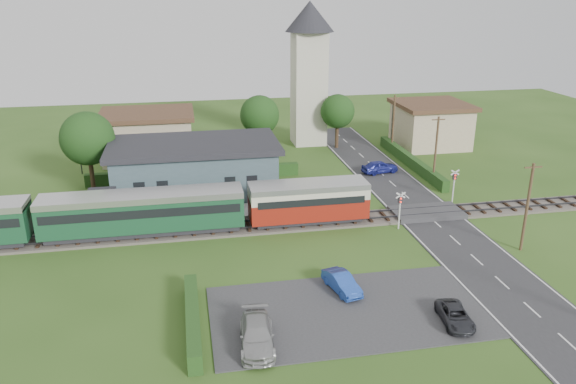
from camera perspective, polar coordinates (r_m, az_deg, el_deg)
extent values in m
plane|color=#2D4C19|center=(46.63, 3.60, -4.13)|extent=(120.00, 120.00, 0.00)
cube|color=#4C443D|center=(48.37, 3.03, -3.07)|extent=(76.00, 3.20, 0.20)
cube|color=#3F3F47|center=(47.60, 3.24, -3.05)|extent=(76.00, 0.08, 0.15)
cube|color=#3F3F47|center=(48.89, 2.84, -2.40)|extent=(76.00, 0.08, 0.15)
cube|color=#28282B|center=(49.89, 14.83, -3.10)|extent=(6.00, 70.00, 0.05)
cube|color=#333335|center=(36.05, 5.99, -11.96)|extent=(17.00, 9.00, 0.08)
cube|color=#333335|center=(51.48, 13.92, -2.04)|extent=(6.20, 3.40, 0.45)
cube|color=gray|center=(50.06, -9.05, -2.33)|extent=(30.00, 3.00, 0.45)
cube|color=beige|center=(50.06, -18.32, -1.38)|extent=(2.00, 2.00, 2.40)
cube|color=#232328|center=(49.62, -18.48, -0.01)|extent=(2.30, 2.30, 0.15)
cube|color=#3B5258|center=(54.77, -9.41, 2.06)|extent=(15.00, 8.00, 4.80)
cube|color=#232328|center=(54.02, -9.57, 4.73)|extent=(16.00, 9.00, 0.50)
cube|color=#232328|center=(51.47, -9.19, -0.65)|extent=(1.20, 0.12, 2.20)
cube|color=black|center=(51.20, -14.86, 0.36)|extent=(1.00, 0.12, 1.20)
cube|color=black|center=(51.07, -12.63, 0.50)|extent=(1.00, 0.12, 1.20)
cube|color=black|center=(51.16, -5.91, 0.93)|extent=(1.00, 0.12, 1.20)
cube|color=black|center=(51.35, -3.69, 1.07)|extent=(1.00, 0.12, 1.20)
cube|color=#232328|center=(47.99, 2.06, -2.61)|extent=(9.00, 2.20, 0.50)
cube|color=maroon|center=(47.62, 2.07, -1.50)|extent=(10.00, 2.80, 1.80)
cube|color=beige|center=(47.17, 2.09, -0.09)|extent=(10.00, 2.82, 0.90)
cube|color=black|center=(47.29, 2.08, -0.48)|extent=(9.00, 2.88, 0.60)
cube|color=#B4B4B4|center=(46.95, 2.10, 0.66)|extent=(10.00, 2.90, 0.45)
cube|color=#232328|center=(47.10, -14.34, -3.72)|extent=(15.20, 2.20, 0.50)
cube|color=#164529|center=(46.53, -14.50, -2.03)|extent=(16.00, 2.80, 2.60)
cube|color=black|center=(46.39, -14.54, -1.57)|extent=(15.40, 2.86, 0.70)
cube|color=#B4B4B4|center=(46.04, -14.65, -0.41)|extent=(16.00, 2.90, 0.50)
cube|color=beige|center=(71.95, 2.13, 10.40)|extent=(4.00, 4.00, 14.00)
cone|color=#232328|center=(71.00, 2.22, 17.42)|extent=(6.00, 6.00, 3.60)
cube|color=tan|center=(68.34, -14.01, 5.44)|extent=(10.00, 8.00, 5.00)
cube|color=#472D1E|center=(67.72, -14.20, 7.68)|extent=(10.80, 8.80, 0.50)
cube|color=tan|center=(73.94, 14.27, 6.50)|extent=(8.00, 8.00, 5.00)
cube|color=#472D1E|center=(73.37, 14.45, 8.59)|extent=(8.80, 8.80, 0.50)
cube|color=#193814|center=(34.53, -9.66, -12.63)|extent=(0.80, 9.00, 1.20)
cube|color=#193814|center=(65.06, 12.35, 3.10)|extent=(0.80, 18.00, 1.20)
cube|color=#193814|center=(59.59, -9.46, 1.78)|extent=(22.00, 0.80, 1.30)
cylinder|color=#332316|center=(58.46, -19.32, 1.99)|extent=(0.44, 0.44, 4.12)
sphere|color=#143311|center=(57.57, -19.70, 5.14)|extent=(5.20, 5.20, 5.20)
cylinder|color=#332316|center=(66.99, -2.85, 5.22)|extent=(0.44, 0.44, 3.85)
sphere|color=#143311|center=(66.26, -2.90, 7.82)|extent=(4.60, 4.60, 4.60)
cylinder|color=#332316|center=(70.91, 4.99, 5.89)|extent=(0.44, 0.44, 3.58)
sphere|color=#143311|center=(70.26, 5.06, 8.18)|extent=(4.20, 4.20, 4.20)
cylinder|color=#473321|center=(45.85, 23.11, -1.49)|extent=(0.22, 0.22, 7.00)
cube|color=#473321|center=(44.87, 23.66, 2.32)|extent=(1.40, 0.10, 0.10)
cylinder|color=#473321|center=(59.02, 14.78, 4.09)|extent=(0.22, 0.22, 7.00)
cube|color=#473321|center=(58.26, 15.05, 7.12)|extent=(1.40, 0.10, 0.10)
cylinder|color=#473321|center=(69.68, 10.65, 6.81)|extent=(0.22, 0.22, 7.00)
cube|color=#473321|center=(69.03, 10.82, 9.40)|extent=(1.40, 0.10, 0.10)
cylinder|color=silver|center=(47.60, 11.26, -2.02)|extent=(0.12, 0.12, 3.00)
cube|color=#232328|center=(47.20, 11.35, -0.78)|extent=(0.35, 0.18, 0.55)
sphere|color=#FF190C|center=(47.05, 11.41, -0.66)|extent=(0.14, 0.14, 0.14)
sphere|color=#FF190C|center=(47.15, 11.39, -1.00)|extent=(0.14, 0.14, 0.14)
cube|color=silver|center=(47.06, 11.38, -0.33)|extent=(0.84, 0.05, 0.55)
cube|color=silver|center=(47.06, 11.38, -0.33)|extent=(0.84, 0.05, 0.55)
cylinder|color=silver|center=(54.58, 16.46, 0.43)|extent=(0.12, 0.12, 3.00)
cube|color=#232328|center=(54.23, 16.58, 1.52)|extent=(0.35, 0.18, 0.55)
sphere|color=#FF190C|center=(54.09, 16.65, 1.63)|extent=(0.14, 0.14, 0.14)
sphere|color=#FF190C|center=(54.18, 16.62, 1.33)|extent=(0.14, 0.14, 0.14)
cube|color=silver|center=(54.11, 16.62, 1.92)|extent=(0.84, 0.05, 0.55)
cube|color=silver|center=(54.11, 16.62, 1.92)|extent=(0.84, 0.05, 0.55)
cylinder|color=#3F3F47|center=(64.35, -20.43, 3.86)|extent=(0.14, 0.14, 5.00)
sphere|color=orange|center=(63.75, -20.70, 6.02)|extent=(0.30, 0.30, 0.30)
cylinder|color=#3F3F47|center=(75.08, 10.53, 6.99)|extent=(0.14, 0.14, 5.00)
sphere|color=orange|center=(74.57, 10.65, 8.86)|extent=(0.30, 0.30, 0.30)
imported|color=navy|center=(61.84, 9.31, 2.55)|extent=(4.25, 2.34, 1.37)
imported|color=#2248AA|center=(37.86, 5.49, -9.13)|extent=(2.07, 3.82, 1.19)
imported|color=#A1A1A1|center=(32.52, -3.18, -14.29)|extent=(2.28, 4.79, 1.35)
imported|color=#2A2B30|center=(35.88, 16.63, -11.96)|extent=(2.05, 3.70, 0.98)
imported|color=gray|center=(50.52, -0.55, -0.44)|extent=(0.74, 0.55, 1.86)
imported|color=gray|center=(49.18, -15.48, -2.00)|extent=(0.72, 0.85, 1.54)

